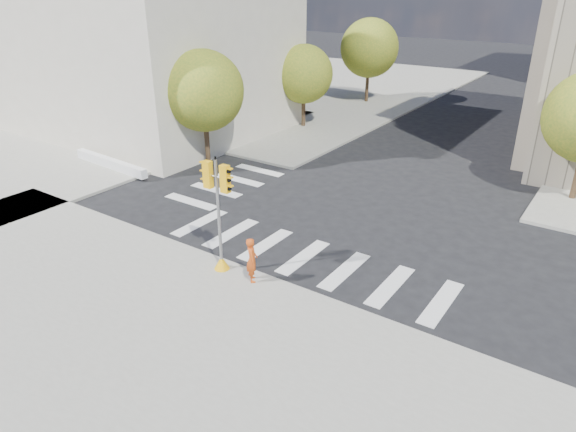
# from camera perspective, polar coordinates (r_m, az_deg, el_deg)

# --- Properties ---
(ground) EXTENTS (160.00, 160.00, 0.00)m
(ground) POSITION_cam_1_polar(r_m,az_deg,el_deg) (21.17, 4.90, -2.47)
(ground) COLOR black
(ground) RESTS_ON ground
(sidewalk_near) EXTENTS (30.00, 14.00, 0.15)m
(sidewalk_near) POSITION_cam_1_polar(r_m,az_deg,el_deg) (14.33, -19.07, -18.85)
(sidewalk_near) COLOR gray
(sidewalk_near) RESTS_ON ground
(sidewalk_far_left) EXTENTS (28.00, 40.00, 0.15)m
(sidewalk_far_left) POSITION_cam_1_polar(r_m,az_deg,el_deg) (52.41, 0.09, 14.18)
(sidewalk_far_left) COLOR gray
(sidewalk_far_left) RESTS_ON ground
(classical_building) EXTENTS (19.00, 15.00, 12.70)m
(classical_building) POSITION_cam_1_polar(r_m,az_deg,el_deg) (38.21, -16.28, 18.98)
(classical_building) COLOR beige
(classical_building) RESTS_ON ground
(tree_lw_near) EXTENTS (4.40, 4.40, 6.41)m
(tree_lw_near) POSITION_cam_1_polar(r_m,az_deg,el_deg) (28.90, -9.36, 13.54)
(tree_lw_near) COLOR #382616
(tree_lw_near) RESTS_ON ground
(tree_lw_mid) EXTENTS (4.00, 4.00, 5.77)m
(tree_lw_mid) POSITION_cam_1_polar(r_m,az_deg,el_deg) (36.74, 1.78, 15.48)
(tree_lw_mid) COLOR #382616
(tree_lw_mid) RESTS_ON ground
(tree_lw_far) EXTENTS (4.80, 4.80, 6.95)m
(tree_lw_far) POSITION_cam_1_polar(r_m,az_deg,el_deg) (45.29, 9.04, 17.94)
(tree_lw_far) COLOR #382616
(tree_lw_far) RESTS_ON ground
(traffic_signal) EXTENTS (1.06, 0.56, 4.25)m
(traffic_signal) POSITION_cam_1_polar(r_m,az_deg,el_deg) (17.98, -7.64, -0.89)
(traffic_signal) COLOR #F0AA0C
(traffic_signal) RESTS_ON sidewalk_near
(photographer) EXTENTS (0.69, 0.69, 1.62)m
(photographer) POSITION_cam_1_polar(r_m,az_deg,el_deg) (17.61, -4.03, -4.88)
(photographer) COLOR #C34612
(photographer) RESTS_ON sidewalk_near
(planter_wall) EXTENTS (6.01, 0.77, 0.50)m
(planter_wall) POSITION_cam_1_polar(r_m,az_deg,el_deg) (30.32, -19.11, 5.57)
(planter_wall) COLOR silver
(planter_wall) RESTS_ON sidewalk_left_near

